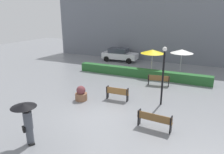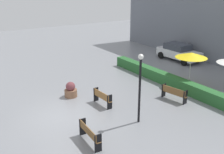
# 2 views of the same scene
# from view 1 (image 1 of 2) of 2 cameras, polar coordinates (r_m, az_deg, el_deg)

# --- Properties ---
(ground_plane) EXTENTS (60.00, 60.00, 0.00)m
(ground_plane) POSITION_cam_1_polar(r_m,az_deg,el_deg) (12.01, -3.94, -10.85)
(ground_plane) COLOR gray
(bench_mid_center) EXTENTS (1.56, 0.41, 0.88)m
(bench_mid_center) POSITION_cam_1_polar(r_m,az_deg,el_deg) (14.00, 1.43, -4.29)
(bench_mid_center) COLOR olive
(bench_mid_center) RESTS_ON ground
(bench_back_row) EXTENTS (1.74, 0.64, 0.87)m
(bench_back_row) POSITION_cam_1_polar(r_m,az_deg,el_deg) (17.17, 12.61, -0.67)
(bench_back_row) COLOR brown
(bench_back_row) RESTS_ON ground
(bench_near_right) EXTENTS (1.77, 0.44, 0.86)m
(bench_near_right) POSITION_cam_1_polar(r_m,az_deg,el_deg) (10.85, 11.51, -11.31)
(bench_near_right) COLOR brown
(bench_near_right) RESTS_ON ground
(pedestrian_with_umbrella) EXTENTS (1.08, 1.08, 1.97)m
(pedestrian_with_umbrella) POSITION_cam_1_polar(r_m,az_deg,el_deg) (9.86, -22.36, -10.05)
(pedestrian_with_umbrella) COLOR #4C515B
(pedestrian_with_umbrella) RESTS_ON ground
(planter_pot) EXTENTS (0.80, 0.80, 1.00)m
(planter_pot) POSITION_cam_1_polar(r_m,az_deg,el_deg) (14.16, -8.43, -4.62)
(planter_pot) COLOR brown
(planter_pot) RESTS_ON ground
(lamp_post) EXTENTS (0.28, 0.28, 3.71)m
(lamp_post) POSITION_cam_1_polar(r_m,az_deg,el_deg) (13.15, 13.83, 1.91)
(lamp_post) COLOR black
(lamp_post) RESTS_ON ground
(patio_umbrella_yellow) EXTENTS (2.20, 2.20, 2.39)m
(patio_umbrella_yellow) POSITION_cam_1_polar(r_m,az_deg,el_deg) (19.77, 11.00, 6.84)
(patio_umbrella_yellow) COLOR silver
(patio_umbrella_yellow) RESTS_ON ground
(patio_umbrella_white) EXTENTS (2.06, 2.06, 2.41)m
(patio_umbrella_white) POSITION_cam_1_polar(r_m,az_deg,el_deg) (20.47, 18.55, 6.65)
(patio_umbrella_white) COLOR silver
(patio_umbrella_white) RESTS_ON ground
(hedge_strip) EXTENTS (12.11, 0.70, 0.78)m
(hedge_strip) POSITION_cam_1_polar(r_m,az_deg,el_deg) (19.18, 7.75, 1.09)
(hedge_strip) COLOR #28602D
(hedge_strip) RESTS_ON ground
(building_facade) EXTENTS (28.00, 1.20, 8.40)m
(building_facade) POSITION_cam_1_polar(r_m,az_deg,el_deg) (25.85, 13.42, 13.48)
(building_facade) COLOR slate
(building_facade) RESTS_ON ground
(parked_car) EXTENTS (4.24, 2.06, 1.57)m
(parked_car) POSITION_cam_1_polar(r_m,az_deg,el_deg) (25.47, 2.10, 6.19)
(parked_car) COLOR silver
(parked_car) RESTS_ON ground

